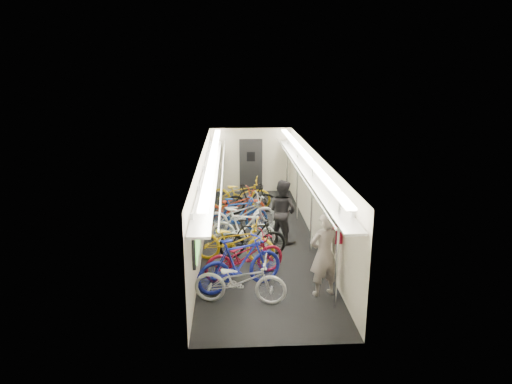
{
  "coord_description": "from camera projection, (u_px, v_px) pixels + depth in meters",
  "views": [
    {
      "loc": [
        -0.73,
        -11.71,
        4.57
      ],
      "look_at": [
        -0.04,
        0.68,
        1.15
      ],
      "focal_mm": 32.0,
      "sensor_mm": 36.0,
      "label": 1
    }
  ],
  "objects": [
    {
      "name": "bicycle_0",
      "position": [
        240.0,
        280.0,
        9.02
      ],
      "size": [
        1.92,
        0.92,
        0.97
      ],
      "primitive_type": "imported",
      "rotation": [
        0.0,
        0.0,
        1.42
      ],
      "color": "#B8B8BD",
      "rests_on": "ground"
    },
    {
      "name": "train_car_shell",
      "position": [
        245.0,
        174.0,
        12.75
      ],
      "size": [
        10.0,
        10.0,
        10.0
      ],
      "color": "black",
      "rests_on": "ground"
    },
    {
      "name": "passenger_near",
      "position": [
        324.0,
        254.0,
        9.24
      ],
      "size": [
        0.75,
        0.6,
        1.79
      ],
      "primitive_type": "imported",
      "rotation": [
        0.0,
        0.0,
        3.44
      ],
      "color": "gray",
      "rests_on": "ground"
    },
    {
      "name": "backpack",
      "position": [
        340.0,
        234.0,
        9.27
      ],
      "size": [
        0.27,
        0.17,
        0.38
      ],
      "primitive_type": "cube",
      "rotation": [
        0.0,
        0.0,
        0.12
      ],
      "color": "#A71028",
      "rests_on": "passenger_near"
    },
    {
      "name": "bicycle_10",
      "position": [
        240.0,
        193.0,
        15.07
      ],
      "size": [
        2.09,
        0.95,
        1.06
      ],
      "primitive_type": "imported",
      "rotation": [
        0.0,
        0.0,
        1.44
      ],
      "color": "gold",
      "rests_on": "ground"
    },
    {
      "name": "bicycle_7",
      "position": [
        238.0,
        215.0,
        12.82
      ],
      "size": [
        1.84,
        0.95,
        1.06
      ],
      "primitive_type": "imported",
      "rotation": [
        0.0,
        0.0,
        1.84
      ],
      "color": "navy",
      "rests_on": "ground"
    },
    {
      "name": "bicycle_8",
      "position": [
        234.0,
        207.0,
        13.54
      ],
      "size": [
        2.18,
        1.41,
        1.08
      ],
      "primitive_type": "imported",
      "rotation": [
        0.0,
        0.0,
        1.94
      ],
      "color": "maroon",
      "rests_on": "ground"
    },
    {
      "name": "bicycle_4",
      "position": [
        233.0,
        241.0,
        10.94
      ],
      "size": [
        2.15,
        1.24,
        1.07
      ],
      "primitive_type": "imported",
      "rotation": [
        0.0,
        0.0,
        1.29
      ],
      "color": "gold",
      "rests_on": "ground"
    },
    {
      "name": "bicycle_1",
      "position": [
        240.0,
        263.0,
        9.55
      ],
      "size": [
        2.0,
        1.31,
        1.17
      ],
      "primitive_type": "imported",
      "rotation": [
        0.0,
        0.0,
        2.0
      ],
      "color": "navy",
      "rests_on": "ground"
    },
    {
      "name": "bicycle_6",
      "position": [
        240.0,
        215.0,
        12.77
      ],
      "size": [
        2.27,
        1.3,
        1.13
      ],
      "primitive_type": "imported",
      "rotation": [
        0.0,
        0.0,
        1.85
      ],
      "color": "silver",
      "rests_on": "ground"
    },
    {
      "name": "bicycle_9",
      "position": [
        251.0,
        199.0,
        14.55
      ],
      "size": [
        1.71,
        0.74,
        0.99
      ],
      "primitive_type": "imported",
      "rotation": [
        0.0,
        0.0,
        1.74
      ],
      "color": "black",
      "rests_on": "ground"
    },
    {
      "name": "bicycle_5",
      "position": [
        243.0,
        228.0,
        11.86
      ],
      "size": [
        1.78,
        0.85,
        1.03
      ],
      "primitive_type": "imported",
      "rotation": [
        0.0,
        0.0,
        1.35
      ],
      "color": "white",
      "rests_on": "ground"
    },
    {
      "name": "bicycle_2",
      "position": [
        244.0,
        256.0,
        10.15
      ],
      "size": [
        2.01,
        1.34,
        1.0
      ],
      "primitive_type": "imported",
      "rotation": [
        0.0,
        0.0,
        1.96
      ],
      "color": "maroon",
      "rests_on": "ground"
    },
    {
      "name": "bicycle_3",
      "position": [
        253.0,
        238.0,
        11.19
      ],
      "size": [
        1.72,
        0.64,
        1.01
      ],
      "primitive_type": "imported",
      "rotation": [
        0.0,
        0.0,
        1.67
      ],
      "color": "black",
      "rests_on": "ground"
    },
    {
      "name": "passenger_mid",
      "position": [
        282.0,
        211.0,
        12.12
      ],
      "size": [
        1.05,
        1.04,
        1.71
      ],
      "primitive_type": "imported",
      "rotation": [
        0.0,
        0.0,
        2.39
      ],
      "color": "black",
      "rests_on": "ground"
    }
  ]
}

